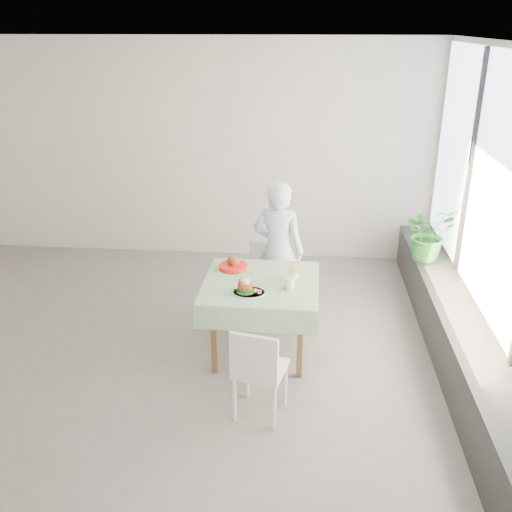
# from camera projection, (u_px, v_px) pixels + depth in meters

# --- Properties ---
(floor) EXTENTS (6.00, 6.00, 0.00)m
(floor) POSITION_uv_depth(u_px,v_px,m) (159.00, 347.00, 5.56)
(floor) COLOR #5F5C5A
(floor) RESTS_ON ground
(ceiling) EXTENTS (6.00, 6.00, 0.00)m
(ceiling) POSITION_uv_depth(u_px,v_px,m) (137.00, 41.00, 4.50)
(ceiling) COLOR white
(ceiling) RESTS_ON ground
(wall_back) EXTENTS (6.00, 0.02, 2.80)m
(wall_back) POSITION_uv_depth(u_px,v_px,m) (201.00, 151.00, 7.33)
(wall_back) COLOR beige
(wall_back) RESTS_ON ground
(wall_front) EXTENTS (6.00, 0.02, 2.80)m
(wall_front) POSITION_uv_depth(u_px,v_px,m) (11.00, 370.00, 2.73)
(wall_front) COLOR beige
(wall_front) RESTS_ON ground
(wall_right) EXTENTS (0.02, 5.00, 2.80)m
(wall_right) POSITION_uv_depth(u_px,v_px,m) (499.00, 220.00, 4.78)
(wall_right) COLOR beige
(wall_right) RESTS_ON ground
(window_pane) EXTENTS (0.01, 4.80, 2.18)m
(window_pane) POSITION_uv_depth(u_px,v_px,m) (501.00, 192.00, 4.68)
(window_pane) COLOR #D1E0F9
(window_pane) RESTS_ON ground
(window_ledge) EXTENTS (0.40, 4.80, 0.50)m
(window_ledge) POSITION_uv_depth(u_px,v_px,m) (457.00, 338.00, 5.23)
(window_ledge) COLOR black
(window_ledge) RESTS_ON ground
(cafe_table) EXTENTS (1.05, 1.05, 0.74)m
(cafe_table) POSITION_uv_depth(u_px,v_px,m) (261.00, 309.00, 5.31)
(cafe_table) COLOR brown
(cafe_table) RESTS_ON ground
(chair_far) EXTENTS (0.50, 0.50, 0.80)m
(chair_far) POSITION_uv_depth(u_px,v_px,m) (258.00, 297.00, 6.03)
(chair_far) COLOR white
(chair_far) RESTS_ON ground
(chair_near) EXTENTS (0.45, 0.45, 0.80)m
(chair_near) POSITION_uv_depth(u_px,v_px,m) (260.00, 387.00, 4.54)
(chair_near) COLOR white
(chair_near) RESTS_ON ground
(diner) EXTENTS (0.61, 0.47, 1.49)m
(diner) POSITION_uv_depth(u_px,v_px,m) (278.00, 251.00, 5.90)
(diner) COLOR #96C9F1
(diner) RESTS_ON ground
(main_dish) EXTENTS (0.29, 0.29, 0.15)m
(main_dish) POSITION_uv_depth(u_px,v_px,m) (247.00, 288.00, 4.96)
(main_dish) COLOR white
(main_dish) RESTS_ON cafe_table
(juice_cup_orange) EXTENTS (0.11, 0.11, 0.30)m
(juice_cup_orange) POSITION_uv_depth(u_px,v_px,m) (293.00, 273.00, 5.21)
(juice_cup_orange) COLOR white
(juice_cup_orange) RESTS_ON cafe_table
(juice_cup_lemonade) EXTENTS (0.11, 0.11, 0.30)m
(juice_cup_lemonade) POSITION_uv_depth(u_px,v_px,m) (289.00, 282.00, 5.04)
(juice_cup_lemonade) COLOR white
(juice_cup_lemonade) RESTS_ON cafe_table
(second_dish) EXTENTS (0.27, 0.27, 0.13)m
(second_dish) POSITION_uv_depth(u_px,v_px,m) (233.00, 265.00, 5.46)
(second_dish) COLOR red
(second_dish) RESTS_ON cafe_table
(potted_plant) EXTENTS (0.69, 0.66, 0.61)m
(potted_plant) POSITION_uv_depth(u_px,v_px,m) (429.00, 233.00, 6.22)
(potted_plant) COLOR #267427
(potted_plant) RESTS_ON window_ledge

